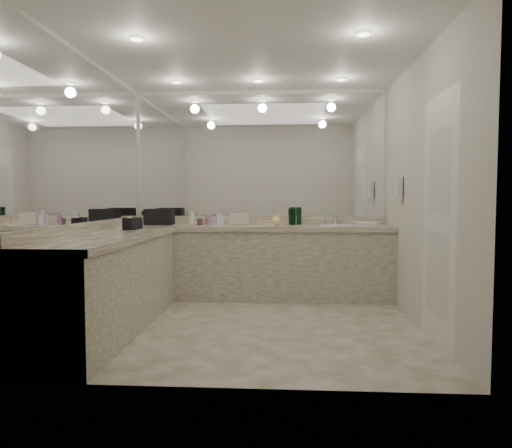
# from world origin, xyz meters

# --- Properties ---
(floor) EXTENTS (3.20, 3.20, 0.00)m
(floor) POSITION_xyz_m (0.00, 0.00, 0.00)
(floor) COLOR beige
(floor) RESTS_ON ground
(ceiling) EXTENTS (3.20, 3.20, 0.00)m
(ceiling) POSITION_xyz_m (0.00, 0.00, 2.60)
(ceiling) COLOR white
(ceiling) RESTS_ON floor
(wall_back) EXTENTS (3.20, 0.02, 2.60)m
(wall_back) POSITION_xyz_m (0.00, 1.50, 1.30)
(wall_back) COLOR beige
(wall_back) RESTS_ON floor
(wall_left) EXTENTS (0.02, 3.00, 2.60)m
(wall_left) POSITION_xyz_m (-1.60, 0.00, 1.30)
(wall_left) COLOR beige
(wall_left) RESTS_ON floor
(wall_right) EXTENTS (0.02, 3.00, 2.60)m
(wall_right) POSITION_xyz_m (1.60, 0.00, 1.30)
(wall_right) COLOR beige
(wall_right) RESTS_ON floor
(vanity_back_base) EXTENTS (3.20, 0.60, 0.84)m
(vanity_back_base) POSITION_xyz_m (0.00, 1.20, 0.42)
(vanity_back_base) COLOR beige
(vanity_back_base) RESTS_ON floor
(vanity_back_top) EXTENTS (3.20, 0.64, 0.06)m
(vanity_back_top) POSITION_xyz_m (0.00, 1.19, 0.87)
(vanity_back_top) COLOR beige
(vanity_back_top) RESTS_ON vanity_back_base
(vanity_left_base) EXTENTS (0.60, 2.40, 0.84)m
(vanity_left_base) POSITION_xyz_m (-1.30, -0.30, 0.42)
(vanity_left_base) COLOR beige
(vanity_left_base) RESTS_ON floor
(vanity_left_top) EXTENTS (0.64, 2.42, 0.06)m
(vanity_left_top) POSITION_xyz_m (-1.29, -0.30, 0.87)
(vanity_left_top) COLOR beige
(vanity_left_top) RESTS_ON vanity_left_base
(backsplash_back) EXTENTS (3.20, 0.04, 0.10)m
(backsplash_back) POSITION_xyz_m (0.00, 1.48, 0.95)
(backsplash_back) COLOR beige
(backsplash_back) RESTS_ON vanity_back_top
(backsplash_left) EXTENTS (0.04, 3.00, 0.10)m
(backsplash_left) POSITION_xyz_m (-1.58, 0.00, 0.95)
(backsplash_left) COLOR beige
(backsplash_left) RESTS_ON vanity_left_top
(mirror_back) EXTENTS (3.12, 0.01, 1.55)m
(mirror_back) POSITION_xyz_m (0.00, 1.49, 1.77)
(mirror_back) COLOR white
(mirror_back) RESTS_ON wall_back
(mirror_left) EXTENTS (0.01, 2.92, 1.55)m
(mirror_left) POSITION_xyz_m (-1.59, 0.00, 1.77)
(mirror_left) COLOR white
(mirror_left) RESTS_ON wall_left
(sink) EXTENTS (0.44, 0.44, 0.03)m
(sink) POSITION_xyz_m (0.95, 1.20, 0.90)
(sink) COLOR white
(sink) RESTS_ON vanity_back_top
(faucet) EXTENTS (0.24, 0.16, 0.14)m
(faucet) POSITION_xyz_m (0.95, 1.41, 0.97)
(faucet) COLOR silver
(faucet) RESTS_ON vanity_back_top
(wall_phone) EXTENTS (0.06, 0.10, 0.24)m
(wall_phone) POSITION_xyz_m (1.56, 0.70, 1.35)
(wall_phone) COLOR white
(wall_phone) RESTS_ON wall_right
(door) EXTENTS (0.02, 0.82, 2.10)m
(door) POSITION_xyz_m (1.59, -0.50, 1.05)
(door) COLOR white
(door) RESTS_ON wall_right
(black_toiletry_bag) EXTENTS (0.34, 0.21, 0.19)m
(black_toiletry_bag) POSITION_xyz_m (-1.24, 1.20, 1.00)
(black_toiletry_bag) COLOR black
(black_toiletry_bag) RESTS_ON vanity_back_top
(black_bag_spill) EXTENTS (0.15, 0.25, 0.13)m
(black_bag_spill) POSITION_xyz_m (-1.30, 0.36, 0.97)
(black_bag_spill) COLOR black
(black_bag_spill) RESTS_ON vanity_left_top
(cream_cosmetic_case) EXTENTS (0.27, 0.20, 0.14)m
(cream_cosmetic_case) POSITION_xyz_m (-0.26, 1.25, 0.97)
(cream_cosmetic_case) COLOR beige
(cream_cosmetic_case) RESTS_ON vanity_back_top
(hand_towel) EXTENTS (0.25, 0.19, 0.04)m
(hand_towel) POSITION_xyz_m (1.30, 1.19, 0.92)
(hand_towel) COLOR white
(hand_towel) RESTS_ON vanity_back_top
(lotion_left) EXTENTS (0.06, 0.06, 0.13)m
(lotion_left) POSITION_xyz_m (-1.30, 0.28, 0.97)
(lotion_left) COLOR white
(lotion_left) RESTS_ON vanity_left_top
(soap_bottle_a) EXTENTS (0.10, 0.10, 0.20)m
(soap_bottle_a) POSITION_xyz_m (-0.85, 1.23, 1.00)
(soap_bottle_a) COLOR silver
(soap_bottle_a) RESTS_ON vanity_back_top
(soap_bottle_b) EXTENTS (0.11, 0.11, 0.19)m
(soap_bottle_b) POSITION_xyz_m (-0.48, 1.13, 0.99)
(soap_bottle_b) COLOR silver
(soap_bottle_b) RESTS_ON vanity_back_top
(soap_bottle_c) EXTENTS (0.15, 0.15, 0.15)m
(soap_bottle_c) POSITION_xyz_m (0.21, 1.18, 0.98)
(soap_bottle_c) COLOR #F7E78E
(soap_bottle_c) RESTS_ON vanity_back_top
(green_bottle_0) EXTENTS (0.06, 0.06, 0.19)m
(green_bottle_0) POSITION_xyz_m (0.39, 1.30, 1.00)
(green_bottle_0) COLOR #154E2B
(green_bottle_0) RESTS_ON vanity_back_top
(green_bottle_1) EXTENTS (0.06, 0.06, 0.21)m
(green_bottle_1) POSITION_xyz_m (0.49, 1.35, 1.01)
(green_bottle_1) COLOR #154E2B
(green_bottle_1) RESTS_ON vanity_back_top
(green_bottle_2) EXTENTS (0.07, 0.07, 0.21)m
(green_bottle_2) POSITION_xyz_m (0.41, 1.27, 1.01)
(green_bottle_2) COLOR #154E2B
(green_bottle_2) RESTS_ON vanity_back_top
(amenity_bottle_0) EXTENTS (0.05, 0.05, 0.09)m
(amenity_bottle_0) POSITION_xyz_m (-0.00, 1.20, 0.95)
(amenity_bottle_0) COLOR #E0B28C
(amenity_bottle_0) RESTS_ON vanity_back_top
(amenity_bottle_1) EXTENTS (0.06, 0.06, 0.12)m
(amenity_bottle_1) POSITION_xyz_m (-0.64, 1.23, 0.96)
(amenity_bottle_1) COLOR #9966B2
(amenity_bottle_1) RESTS_ON vanity_back_top
(amenity_bottle_2) EXTENTS (0.06, 0.06, 0.12)m
(amenity_bottle_2) POSITION_xyz_m (-1.11, 1.21, 0.96)
(amenity_bottle_2) COLOR #9966B2
(amenity_bottle_2) RESTS_ON vanity_back_top
(amenity_bottle_3) EXTENTS (0.06, 0.06, 0.08)m
(amenity_bottle_3) POSITION_xyz_m (-0.73, 1.14, 0.94)
(amenity_bottle_3) COLOR #3F3F4C
(amenity_bottle_3) RESTS_ON vanity_back_top
(amenity_bottle_4) EXTENTS (0.05, 0.05, 0.08)m
(amenity_bottle_4) POSITION_xyz_m (-0.69, 1.18, 0.94)
(amenity_bottle_4) COLOR #E57F66
(amenity_bottle_4) RESTS_ON vanity_back_top
(amenity_bottle_5) EXTENTS (0.06, 0.06, 0.10)m
(amenity_bottle_5) POSITION_xyz_m (-0.38, 1.30, 0.95)
(amenity_bottle_5) COLOR white
(amenity_bottle_5) RESTS_ON vanity_back_top
(amenity_bottle_6) EXTENTS (0.06, 0.06, 0.10)m
(amenity_bottle_6) POSITION_xyz_m (-1.28, 1.14, 0.95)
(amenity_bottle_6) COLOR #3F3F4C
(amenity_bottle_6) RESTS_ON vanity_back_top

